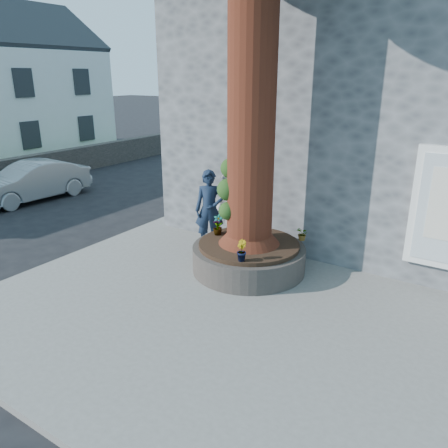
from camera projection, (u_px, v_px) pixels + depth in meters
The scene contains 14 objects.
ground at pixel (155, 304), 7.92m from camera, with size 120.00×120.00×0.00m, color black.
pavement at pixel (254, 301), 7.91m from camera, with size 9.00×8.00×0.12m, color slate.
yellow_line at pixel (86, 251), 10.29m from camera, with size 0.10×30.00×0.01m, color yellow.
stone_shop at pixel (409, 107), 11.28m from camera, with size 10.30×8.30×6.30m.
planter at pixel (249, 257), 8.95m from camera, with size 2.30×2.30×0.60m.
cottage_far at pixel (9, 78), 21.57m from camera, with size 7.30×7.40×8.75m.
man at pixel (210, 210), 9.92m from camera, with size 0.67×0.44×1.83m, color #132136.
woman at pixel (230, 210), 10.14m from camera, with size 0.83×0.65×1.71m, color beige.
shopping_bag at pixel (214, 244), 10.02m from camera, with size 0.20×0.12×0.28m, color white.
car_silver at pixel (31, 182), 14.27m from camera, with size 1.33×3.81×1.26m, color #93969A.
plant_a at pixel (219, 224), 9.35m from camera, with size 0.21×0.14×0.40m, color gray.
plant_b at pixel (241, 251), 7.94m from camera, with size 0.22×0.21×0.39m, color gray.
plant_c at pixel (218, 227), 9.24m from camera, with size 0.19×0.19×0.33m, color gray.
plant_d at pixel (303, 234), 8.93m from camera, with size 0.25×0.22×0.28m, color gray.
Camera 1 is at (4.90, -5.17, 3.96)m, focal length 35.00 mm.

